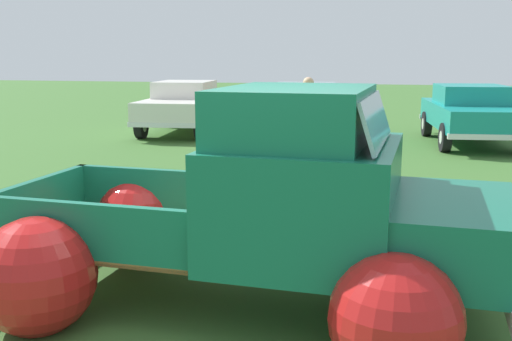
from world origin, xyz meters
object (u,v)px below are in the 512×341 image
(show_car_0, at_px, (184,105))
(spectator_0, at_px, (308,113))
(show_car_1, at_px, (305,108))
(vintage_pickup_truck, at_px, (276,224))
(show_car_2, at_px, (471,112))

(show_car_0, relative_size, spectator_0, 2.50)
(show_car_1, bearing_deg, spectator_0, 5.13)
(vintage_pickup_truck, xyz_separation_m, show_car_0, (-4.83, 11.10, 0.02))
(show_car_1, distance_m, spectator_0, 3.31)
(spectator_0, bearing_deg, show_car_2, 76.63)
(show_car_1, height_order, spectator_0, spectator_0)
(spectator_0, bearing_deg, vintage_pickup_truck, -47.85)
(show_car_1, xyz_separation_m, spectator_0, (0.55, -3.26, 0.20))
(show_car_2, xyz_separation_m, spectator_0, (-3.58, -3.08, 0.20))
(show_car_1, height_order, show_car_2, same)
(vintage_pickup_truck, relative_size, show_car_2, 1.07)
(show_car_1, relative_size, spectator_0, 2.49)
(vintage_pickup_truck, xyz_separation_m, spectator_0, (-0.83, 7.59, 0.22))
(vintage_pickup_truck, bearing_deg, show_car_0, 116.47)
(show_car_0, xyz_separation_m, spectator_0, (4.00, -3.51, 0.20))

